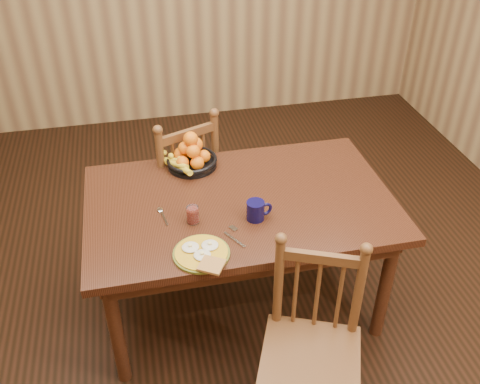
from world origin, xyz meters
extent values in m
cube|color=black|center=(0.00, 0.00, 0.00)|extent=(4.50, 5.00, 0.01)
cube|color=black|center=(0.00, 0.00, 0.73)|extent=(1.60, 1.00, 0.04)
cube|color=black|center=(0.00, 0.42, 0.65)|extent=(1.40, 0.04, 0.10)
cube|color=black|center=(0.00, -0.42, 0.65)|extent=(1.40, 0.04, 0.10)
cube|color=black|center=(0.72, 0.00, 0.65)|extent=(0.04, 0.84, 0.10)
cube|color=black|center=(-0.72, 0.00, 0.65)|extent=(0.04, 0.84, 0.10)
cylinder|color=black|center=(-0.70, -0.40, 0.35)|extent=(0.07, 0.07, 0.70)
cylinder|color=black|center=(0.70, -0.40, 0.35)|extent=(0.07, 0.07, 0.70)
cylinder|color=black|center=(-0.70, 0.40, 0.35)|extent=(0.07, 0.07, 0.70)
cylinder|color=black|center=(0.70, 0.40, 0.35)|extent=(0.07, 0.07, 0.70)
cube|color=#543419|center=(-0.27, 0.66, 0.46)|extent=(0.57, 0.56, 0.04)
cylinder|color=#543419|center=(-0.17, 0.89, 0.22)|extent=(0.04, 0.04, 0.44)
cylinder|color=#543419|center=(-0.51, 0.76, 0.22)|extent=(0.04, 0.04, 0.44)
cylinder|color=#543419|center=(-0.04, 0.57, 0.22)|extent=(0.04, 0.04, 0.44)
cylinder|color=#543419|center=(-0.38, 0.44, 0.22)|extent=(0.04, 0.04, 0.44)
cylinder|color=#543419|center=(-0.03, 0.55, 0.72)|extent=(0.04, 0.04, 0.53)
cylinder|color=#543419|center=(-0.37, 0.42, 0.72)|extent=(0.04, 0.04, 0.53)
cylinder|color=#543419|center=(-0.20, 0.49, 0.67)|extent=(0.02, 0.02, 0.41)
cube|color=#543419|center=(-0.20, 0.49, 0.90)|extent=(0.35, 0.16, 0.05)
cube|color=#543419|center=(0.14, -0.81, 0.44)|extent=(0.55, 0.54, 0.04)
cylinder|color=#543419|center=(0.04, -0.59, 0.21)|extent=(0.04, 0.04, 0.42)
cylinder|color=#543419|center=(0.37, -0.73, 0.21)|extent=(0.04, 0.04, 0.42)
cylinder|color=#543419|center=(0.05, -0.57, 0.69)|extent=(0.04, 0.04, 0.51)
cylinder|color=#543419|center=(0.38, -0.71, 0.69)|extent=(0.04, 0.04, 0.51)
cylinder|color=#543419|center=(0.21, -0.64, 0.64)|extent=(0.02, 0.02, 0.39)
cube|color=#543419|center=(0.21, -0.64, 0.87)|extent=(0.34, 0.16, 0.05)
cylinder|color=#59601E|center=(-0.26, -0.38, 0.76)|extent=(0.26, 0.26, 0.01)
cylinder|color=gold|center=(-0.26, -0.38, 0.76)|extent=(0.24, 0.24, 0.01)
ellipsoid|color=silver|center=(-0.31, -0.34, 0.77)|extent=(0.08, 0.08, 0.01)
cube|color=#F2E08C|center=(-0.31, -0.34, 0.79)|extent=(0.02, 0.02, 0.01)
ellipsoid|color=silver|center=(-0.22, -0.35, 0.77)|extent=(0.08, 0.08, 0.01)
cube|color=#F2E08C|center=(-0.22, -0.35, 0.79)|extent=(0.02, 0.02, 0.01)
ellipsoid|color=silver|center=(-0.26, -0.41, 0.77)|extent=(0.08, 0.08, 0.01)
cube|color=#F2E08C|center=(-0.26, -0.41, 0.79)|extent=(0.02, 0.02, 0.01)
cube|color=brown|center=(-0.23, -0.48, 0.78)|extent=(0.14, 0.14, 0.01)
cube|color=silver|center=(-0.09, -0.31, 0.75)|extent=(0.08, 0.13, 0.00)
cube|color=silver|center=(-0.08, -0.23, 0.75)|extent=(0.05, 0.05, 0.00)
cube|color=silver|center=(-0.40, -0.08, 0.75)|extent=(0.03, 0.12, 0.00)
ellipsoid|color=silver|center=(-0.42, 0.00, 0.76)|extent=(0.03, 0.04, 0.01)
cylinder|color=black|center=(0.04, -0.17, 0.80)|extent=(0.09, 0.09, 0.10)
torus|color=black|center=(0.09, -0.17, 0.80)|extent=(0.07, 0.03, 0.07)
cylinder|color=black|center=(0.04, -0.17, 0.85)|extent=(0.08, 0.08, 0.00)
cylinder|color=silver|center=(-0.27, -0.13, 0.80)|extent=(0.06, 0.06, 0.09)
cylinder|color=maroon|center=(-0.27, -0.13, 0.79)|extent=(0.05, 0.05, 0.07)
cylinder|color=black|center=(-0.20, 0.38, 0.76)|extent=(0.28, 0.28, 0.02)
torus|color=black|center=(-0.20, 0.38, 0.80)|extent=(0.29, 0.29, 0.02)
cylinder|color=black|center=(-0.20, 0.38, 0.75)|extent=(0.10, 0.10, 0.01)
sphere|color=orange|center=(-0.13, 0.38, 0.81)|extent=(0.07, 0.07, 0.07)
sphere|color=orange|center=(-0.18, 0.45, 0.81)|extent=(0.08, 0.08, 0.08)
sphere|color=orange|center=(-0.26, 0.42, 0.81)|extent=(0.08, 0.08, 0.08)
sphere|color=orange|center=(-0.26, 0.34, 0.81)|extent=(0.07, 0.07, 0.07)
sphere|color=orange|center=(-0.18, 0.31, 0.81)|extent=(0.08, 0.08, 0.08)
sphere|color=orange|center=(-0.17, 0.41, 0.87)|extent=(0.08, 0.08, 0.08)
sphere|color=orange|center=(-0.23, 0.39, 0.87)|extent=(0.07, 0.07, 0.07)
sphere|color=orange|center=(-0.19, 0.34, 0.87)|extent=(0.08, 0.08, 0.08)
sphere|color=orange|center=(-0.20, 0.38, 0.93)|extent=(0.08, 0.08, 0.08)
cylinder|color=yellow|center=(-0.29, 0.34, 0.80)|extent=(0.10, 0.17, 0.07)
cylinder|color=yellow|center=(-0.31, 0.39, 0.80)|extent=(0.14, 0.15, 0.07)
cylinder|color=yellow|center=(-0.26, 0.29, 0.80)|extent=(0.06, 0.18, 0.07)
camera|label=1|loc=(-0.48, -2.21, 2.40)|focal=40.00mm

